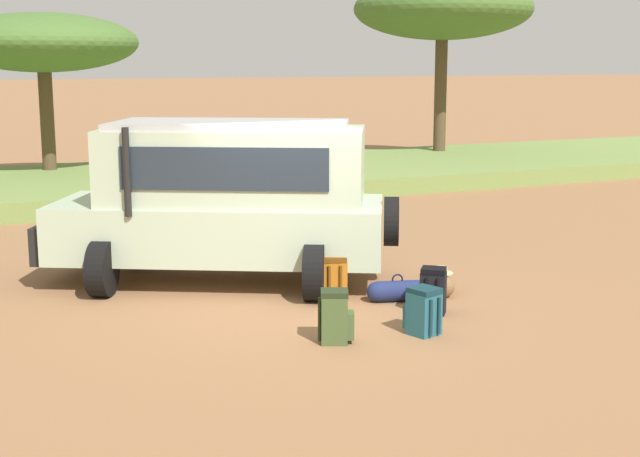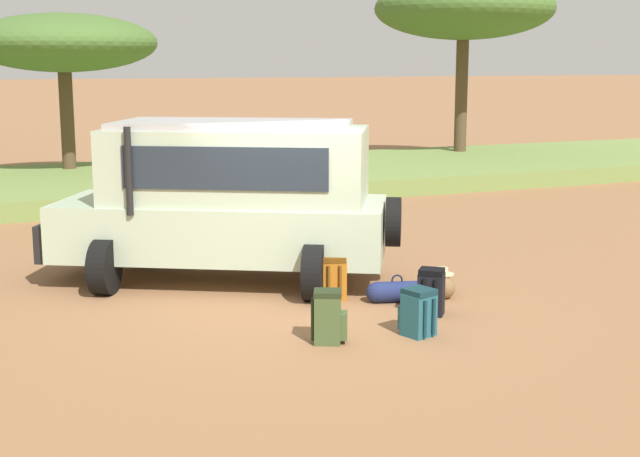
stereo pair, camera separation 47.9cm
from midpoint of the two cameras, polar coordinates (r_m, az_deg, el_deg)
The scene contains 11 objects.
ground_plane at distance 12.40m, azimuth -2.34°, elevation -4.85°, with size 320.00×320.00×0.00m, color #936642.
grass_bank at distance 23.31m, azimuth -13.59°, elevation 2.75°, with size 120.00×7.00×0.44m.
safari_vehicle at distance 13.45m, azimuth -7.07°, elevation 1.95°, with size 5.30×4.07×2.44m.
backpack_beside_front_wheel at distance 11.02m, azimuth 5.38°, elevation -5.32°, with size 0.41×0.48×0.59m.
backpack_cluster_center at distance 12.60m, azimuth -0.24°, elevation -3.16°, with size 0.44×0.49×0.62m.
backpack_near_rear_wheel at distance 11.93m, azimuth 6.12°, elevation -4.01°, with size 0.44×0.45×0.63m.
backpack_outermost at distance 10.65m, azimuth -0.30°, elevation -5.70°, with size 0.47×0.42×0.64m.
duffel_bag_low_black_case at distance 13.01m, azimuth 6.58°, elevation -3.42°, with size 0.45×0.80×0.41m.
duffel_bag_soft_canvas at distance 12.52m, azimuth 3.87°, elevation -4.01°, with size 0.85×0.45×0.39m.
acacia_tree_far_right at distance 24.96m, azimuth -17.86°, elevation 11.21°, with size 4.92×5.35×4.56m.
acacia_tree_distant_right at distance 29.21m, azimuth 7.37°, elevation 13.72°, with size 5.57×5.90×5.91m.
Camera 1 is at (-4.86, -10.91, 3.32)m, focal length 50.00 mm.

